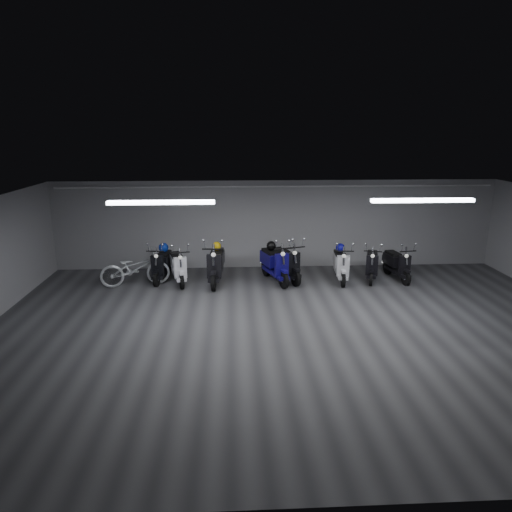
{
  "coord_description": "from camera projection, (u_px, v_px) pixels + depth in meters",
  "views": [
    {
      "loc": [
        -1.41,
        -9.45,
        4.32
      ],
      "look_at": [
        -0.78,
        2.5,
        1.05
      ],
      "focal_mm": 32.51,
      "sensor_mm": 36.0,
      "label": 1
    }
  ],
  "objects": [
    {
      "name": "helmet_0",
      "position": [
        271.0,
        246.0,
        13.59
      ],
      "size": [
        0.28,
        0.28,
        0.28
      ],
      "primitive_type": "sphere",
      "color": "black",
      "rests_on": "scooter_4"
    },
    {
      "name": "helmet_3",
      "position": [
        340.0,
        248.0,
        13.7
      ],
      "size": [
        0.27,
        0.27,
        0.27
      ],
      "primitive_type": "sphere",
      "color": "#0C0B7D",
      "rests_on": "scooter_6"
    },
    {
      "name": "scooter_3",
      "position": [
        216.0,
        259.0,
        13.31
      ],
      "size": [
        0.81,
        2.02,
        1.47
      ],
      "primitive_type": null,
      "rotation": [
        0.0,
        0.0,
        -0.08
      ],
      "color": "black",
      "rests_on": "floor"
    },
    {
      "name": "scooter_1",
      "position": [
        162.0,
        260.0,
        13.58
      ],
      "size": [
        0.83,
        1.79,
        1.28
      ],
      "primitive_type": null,
      "rotation": [
        0.0,
        0.0,
        -0.15
      ],
      "color": "black",
      "rests_on": "floor"
    },
    {
      "name": "ceiling",
      "position": [
        300.0,
        205.0,
        9.58
      ],
      "size": [
        14.0,
        10.0,
        0.01
      ],
      "primitive_type": "cube",
      "color": "slate",
      "rests_on": "ground"
    },
    {
      "name": "scooter_5",
      "position": [
        286.0,
        257.0,
        13.61
      ],
      "size": [
        1.25,
        1.98,
        1.4
      ],
      "primitive_type": null,
      "rotation": [
        0.0,
        0.0,
        0.36
      ],
      "color": "black",
      "rests_on": "floor"
    },
    {
      "name": "scooter_8",
      "position": [
        397.0,
        259.0,
        13.67
      ],
      "size": [
        0.81,
        1.74,
        1.25
      ],
      "primitive_type": null,
      "rotation": [
        0.0,
        0.0,
        0.15
      ],
      "color": "black",
      "rests_on": "floor"
    },
    {
      "name": "scooter_6",
      "position": [
        341.0,
        260.0,
        13.54
      ],
      "size": [
        0.74,
        1.8,
        1.31
      ],
      "primitive_type": null,
      "rotation": [
        0.0,
        0.0,
        -0.09
      ],
      "color": "silver",
      "rests_on": "floor"
    },
    {
      "name": "scooter_7",
      "position": [
        372.0,
        259.0,
        13.65
      ],
      "size": [
        1.03,
        1.78,
        1.25
      ],
      "primitive_type": null,
      "rotation": [
        0.0,
        0.0,
        -0.3
      ],
      "color": "black",
      "rests_on": "floor"
    },
    {
      "name": "back_wall",
      "position": [
        276.0,
        224.0,
        14.77
      ],
      "size": [
        14.0,
        0.01,
        2.8
      ],
      "primitive_type": "cube",
      "color": "#949497",
      "rests_on": "ground"
    },
    {
      "name": "scooter_4",
      "position": [
        275.0,
        258.0,
        13.43
      ],
      "size": [
        1.22,
        2.03,
        1.43
      ],
      "primitive_type": null,
      "rotation": [
        0.0,
        0.0,
        0.32
      ],
      "color": "#120B68",
      "rests_on": "floor"
    },
    {
      "name": "helmet_2",
      "position": [
        217.0,
        246.0,
        13.49
      ],
      "size": [
        0.26,
        0.26,
        0.26
      ],
      "primitive_type": "sphere",
      "color": "gold",
      "rests_on": "scooter_3"
    },
    {
      "name": "conduit",
      "position": [
        277.0,
        186.0,
        14.37
      ],
      "size": [
        13.6,
        0.05,
        0.05
      ],
      "primitive_type": "cylinder",
      "rotation": [
        0.0,
        1.57,
        0.0
      ],
      "color": "white",
      "rests_on": "back_wall"
    },
    {
      "name": "fluor_strip_left",
      "position": [
        161.0,
        202.0,
        10.41
      ],
      "size": [
        2.4,
        0.18,
        0.08
      ],
      "primitive_type": "cube",
      "color": "white",
      "rests_on": "ceiling"
    },
    {
      "name": "front_wall",
      "position": [
        362.0,
        403.0,
        5.13
      ],
      "size": [
        14.0,
        0.01,
        2.8
      ],
      "primitive_type": "cube",
      "color": "#949497",
      "rests_on": "ground"
    },
    {
      "name": "floor",
      "position": [
        297.0,
        331.0,
        10.32
      ],
      "size": [
        14.0,
        10.0,
        0.01
      ],
      "primitive_type": "cube",
      "color": "#38383A",
      "rests_on": "ground"
    },
    {
      "name": "helmet_1",
      "position": [
        164.0,
        248.0,
        13.73
      ],
      "size": [
        0.29,
        0.29,
        0.29
      ],
      "primitive_type": "sphere",
      "color": "navy",
      "rests_on": "scooter_1"
    },
    {
      "name": "bicycle",
      "position": [
        135.0,
        264.0,
        13.15
      ],
      "size": [
        2.04,
        1.14,
        1.25
      ],
      "primitive_type": "imported",
      "rotation": [
        0.0,
        0.0,
        1.82
      ],
      "color": "silver",
      "rests_on": "floor"
    },
    {
      "name": "scooter_2",
      "position": [
        178.0,
        261.0,
        13.38
      ],
      "size": [
        1.01,
        1.84,
        1.3
      ],
      "primitive_type": null,
      "rotation": [
        0.0,
        0.0,
        0.26
      ],
      "color": "white",
      "rests_on": "floor"
    },
    {
      "name": "fluor_strip_right",
      "position": [
        423.0,
        200.0,
        10.71
      ],
      "size": [
        2.4,
        0.18,
        0.08
      ],
      "primitive_type": "cube",
      "color": "white",
      "rests_on": "ceiling"
    }
  ]
}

